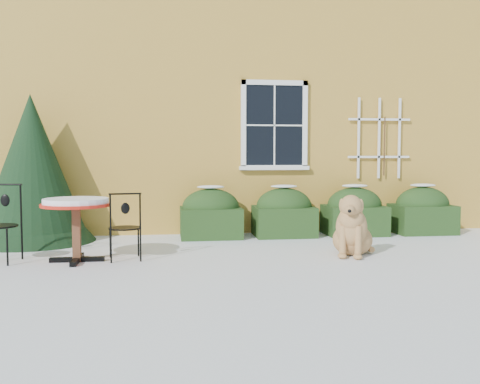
{
  "coord_description": "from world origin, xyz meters",
  "views": [
    {
      "loc": [
        -1.05,
        -6.67,
        1.44
      ],
      "look_at": [
        0.0,
        1.0,
        0.9
      ],
      "focal_mm": 40.0,
      "sensor_mm": 36.0,
      "label": 1
    }
  ],
  "objects": [
    {
      "name": "dog",
      "position": [
        1.55,
        0.59,
        0.36
      ],
      "size": [
        0.78,
        0.97,
        0.91
      ],
      "rotation": [
        0.0,
        0.0,
        -0.42
      ],
      "color": "tan",
      "rests_on": "ground"
    },
    {
      "name": "house",
      "position": [
        0.0,
        7.0,
        3.22
      ],
      "size": [
        12.4,
        8.4,
        6.4
      ],
      "color": "gold",
      "rests_on": "ground"
    },
    {
      "name": "ground",
      "position": [
        0.0,
        0.0,
        0.0
      ],
      "size": [
        80.0,
        80.0,
        0.0
      ],
      "primitive_type": "plane",
      "color": "white",
      "rests_on": "ground"
    },
    {
      "name": "evergreen_shrub",
      "position": [
        -3.25,
        2.5,
        0.98
      ],
      "size": [
        2.01,
        2.01,
        2.43
      ],
      "rotation": [
        0.0,
        0.0,
        -0.04
      ],
      "color": "black",
      "rests_on": "ground"
    },
    {
      "name": "bistro_table",
      "position": [
        -2.26,
        0.68,
        0.71
      ],
      "size": [
        0.92,
        0.92,
        0.86
      ],
      "rotation": [
        0.0,
        0.0,
        -0.03
      ],
      "color": "black",
      "rests_on": "ground"
    },
    {
      "name": "patio_chair_near",
      "position": [
        -1.62,
        0.71,
        0.47
      ],
      "size": [
        0.47,
        0.46,
        0.93
      ],
      "rotation": [
        0.0,
        0.0,
        3.27
      ],
      "color": "black",
      "rests_on": "ground"
    },
    {
      "name": "patio_chair_far",
      "position": [
        -3.28,
        0.83,
        0.52
      ],
      "size": [
        0.54,
        0.53,
        1.05
      ],
      "rotation": [
        0.0,
        0.0,
        -0.17
      ],
      "color": "black",
      "rests_on": "ground"
    },
    {
      "name": "hedge_row",
      "position": [
        1.65,
        2.55,
        0.4
      ],
      "size": [
        4.95,
        0.8,
        0.91
      ],
      "color": "#193213",
      "rests_on": "ground"
    }
  ]
}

